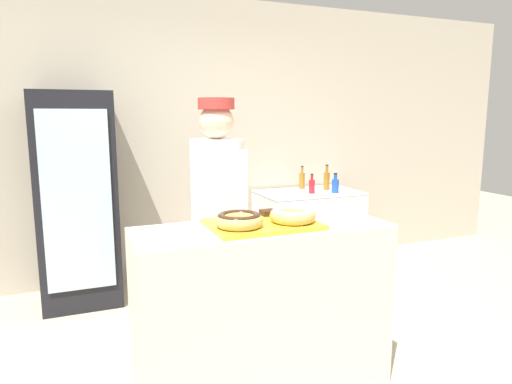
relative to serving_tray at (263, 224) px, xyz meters
The scene contains 14 objects.
wall_back 2.16m from the serving_tray, 90.00° to the left, with size 8.00×0.06×2.70m.
display_counter 0.50m from the serving_tray, ahead, with size 1.44×0.53×0.97m.
serving_tray is the anchor object (origin of this frame).
donut_chocolate_glaze 0.18m from the serving_tray, 161.46° to the right, with size 0.26×0.26×0.08m.
donut_light_glaze 0.18m from the serving_tray, 18.54° to the right, with size 0.26×0.26×0.08m.
brownie_back_left 0.19m from the serving_tray, 122.64° to the left, with size 0.08×0.08×0.03m.
brownie_back_right 0.19m from the serving_tray, 57.36° to the left, with size 0.08×0.08×0.03m.
baker_person 0.54m from the serving_tray, 100.34° to the left, with size 0.35×0.35×1.69m.
beverage_fridge 1.99m from the serving_tray, 118.58° to the left, with size 0.62×0.63×1.77m.
chest_freezer 2.23m from the serving_tray, 54.58° to the left, with size 1.01×0.63×0.82m.
bottle_amber 2.31m from the serving_tray, 56.89° to the left, with size 0.06×0.06×0.24m.
bottle_blue 2.15m from the serving_tray, 47.49° to the left, with size 0.07×0.07×0.20m.
bottle_amber_b 2.31m from the serving_tray, 50.50° to the left, with size 0.06×0.06×0.26m.
bottle_red 2.06m from the serving_tray, 53.46° to the left, with size 0.06×0.06×0.20m.
Camera 1 is at (-0.96, -2.29, 1.59)m, focal length 32.00 mm.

